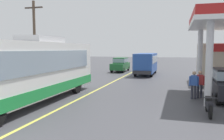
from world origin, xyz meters
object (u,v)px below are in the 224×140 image
coach_bus_main (32,72)px  pedestrian_near_pump (194,83)px  motorcycle_parked_forecourt (209,105)px  pedestrian_by_shop (200,83)px  minibus_opposing_lane (146,62)px  car_trailing_behind_bus (120,64)px

coach_bus_main → pedestrian_near_pump: (8.55, 3.53, -0.79)m
motorcycle_parked_forecourt → pedestrian_by_shop: size_ratio=1.08×
minibus_opposing_lane → motorcycle_parked_forecourt: size_ratio=3.41×
pedestrian_by_shop → pedestrian_near_pump: bearing=-132.3°
coach_bus_main → pedestrian_by_shop: coach_bus_main is taller
motorcycle_parked_forecourt → pedestrian_near_pump: pedestrian_near_pump is taller
motorcycle_parked_forecourt → pedestrian_by_shop: 3.73m
pedestrian_near_pump → pedestrian_by_shop: 0.54m
minibus_opposing_lane → coach_bus_main: bearing=-104.5°
car_trailing_behind_bus → coach_bus_main: bearing=-91.1°
coach_bus_main → car_trailing_behind_bus: coach_bus_main is taller
coach_bus_main → pedestrian_by_shop: (8.92, 3.93, -0.79)m
coach_bus_main → minibus_opposing_lane: (4.07, 15.71, -0.25)m
coach_bus_main → pedestrian_near_pump: size_ratio=6.65×
coach_bus_main → minibus_opposing_lane: coach_bus_main is taller
coach_bus_main → minibus_opposing_lane: size_ratio=1.80×
motorcycle_parked_forecourt → coach_bus_main: bearing=-178.5°
minibus_opposing_lane → pedestrian_by_shop: (4.85, -11.78, -0.54)m
coach_bus_main → pedestrian_near_pump: coach_bus_main is taller
minibus_opposing_lane → car_trailing_behind_bus: size_ratio=1.46×
coach_bus_main → pedestrian_near_pump: bearing=22.4°
minibus_opposing_lane → car_trailing_behind_bus: (-3.71, 2.70, -0.46)m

